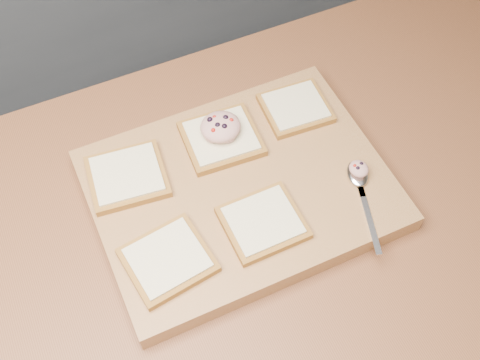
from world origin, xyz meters
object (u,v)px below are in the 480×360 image
object	(u,v)px
cutting_board	(240,190)
spoon	(359,180)
bread_far_center	(221,138)
tuna_salad_dollop	(220,127)

from	to	relation	value
cutting_board	spoon	world-z (taller)	spoon
cutting_board	spoon	size ratio (longest dim) A/B	2.78
spoon	bread_far_center	bearing A→B (deg)	135.06
tuna_salad_dollop	spoon	world-z (taller)	tuna_salad_dollop
spoon	tuna_salad_dollop	bearing A→B (deg)	133.98
bread_far_center	tuna_salad_dollop	world-z (taller)	tuna_salad_dollop
tuna_salad_dollop	spoon	distance (m)	0.24
bread_far_center	tuna_salad_dollop	distance (m)	0.03
bread_far_center	spoon	xyz separation A→B (m)	(0.17, -0.17, -0.00)
cutting_board	tuna_salad_dollop	size ratio (longest dim) A/B	6.91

